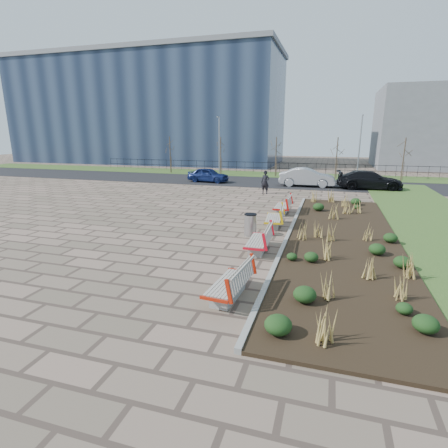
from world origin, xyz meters
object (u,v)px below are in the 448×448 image
(bench_d, at_px, (282,205))
(car_blue, at_px, (208,175))
(lamp_east, at_px, (359,148))
(car_silver, at_px, (307,177))
(pedestrian, at_px, (265,182))
(car_black, at_px, (369,180))
(bench_c, at_px, (274,217))
(litter_bin, at_px, (250,225))
(bench_a, at_px, (228,281))
(lamp_west, at_px, (219,147))
(bench_b, at_px, (258,239))

(bench_d, height_order, car_blue, car_blue)
(lamp_east, bearing_deg, car_silver, -128.15)
(bench_d, bearing_deg, pedestrian, 109.08)
(car_black, distance_m, lamp_east, 6.10)
(pedestrian, distance_m, car_silver, 5.38)
(bench_c, xyz_separation_m, lamp_east, (5.00, 19.50, 2.54))
(bench_d, distance_m, car_black, 12.18)
(bench_d, xyz_separation_m, lamp_east, (5.00, 16.43, 2.54))
(bench_d, relative_size, lamp_east, 0.35)
(litter_bin, distance_m, car_black, 16.98)
(bench_d, relative_size, car_black, 0.41)
(pedestrian, bearing_deg, car_silver, 68.18)
(car_blue, relative_size, lamp_east, 0.64)
(bench_a, relative_size, lamp_west, 0.35)
(lamp_east, bearing_deg, lamp_west, 180.00)
(bench_d, height_order, lamp_east, lamp_east)
(lamp_west, bearing_deg, car_silver, -30.02)
(bench_b, height_order, bench_c, same)
(bench_c, distance_m, lamp_east, 20.29)
(bench_a, relative_size, litter_bin, 2.13)
(pedestrian, bearing_deg, bench_a, -73.87)
(car_silver, bearing_deg, bench_b, 175.80)
(car_blue, xyz_separation_m, car_silver, (8.97, -0.06, 0.12))
(bench_c, bearing_deg, lamp_west, 109.45)
(bench_a, bearing_deg, car_silver, 93.27)
(bench_d, bearing_deg, bench_a, -89.77)
(bench_c, relative_size, car_black, 0.41)
(bench_a, height_order, car_silver, car_silver)
(bench_d, height_order, car_silver, car_silver)
(litter_bin, distance_m, car_silver, 15.86)
(bench_d, height_order, pedestrian, pedestrian)
(bench_b, bearing_deg, litter_bin, 108.88)
(bench_d, xyz_separation_m, car_silver, (0.63, 10.87, 0.29))
(bench_b, bearing_deg, pedestrian, 97.31)
(bench_b, distance_m, bench_d, 6.93)
(pedestrian, bearing_deg, bench_c, -67.99)
(bench_d, relative_size, litter_bin, 2.13)
(bench_b, distance_m, car_black, 18.61)
(bench_b, distance_m, bench_c, 3.86)
(litter_bin, xyz_separation_m, lamp_east, (5.76, 21.36, 2.55))
(bench_a, distance_m, car_blue, 23.56)
(car_black, bearing_deg, car_silver, 84.04)
(pedestrian, bearing_deg, car_blue, 152.14)
(bench_c, height_order, car_black, car_black)
(bench_c, relative_size, car_silver, 0.45)
(car_silver, height_order, car_black, car_silver)
(litter_bin, bearing_deg, bench_c, 67.81)
(car_black, bearing_deg, bench_d, 147.27)
(car_blue, xyz_separation_m, lamp_east, (13.35, 5.50, 2.37))
(bench_a, height_order, bench_c, same)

